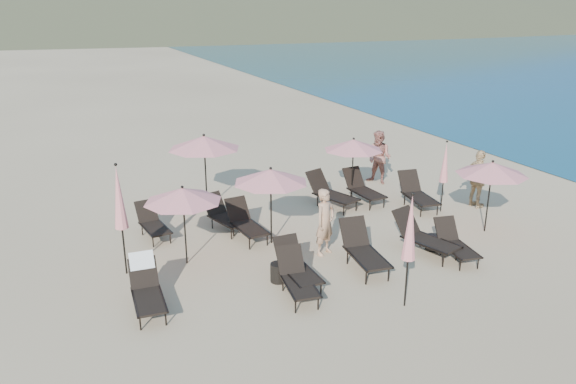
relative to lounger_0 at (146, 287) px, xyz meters
name	(u,v)px	position (x,y,z in m)	size (l,w,h in m)	color
ground	(393,270)	(5.82, -0.61, -0.50)	(800.00, 800.00, 0.00)	#D6BA8C
lounger_0	(146,287)	(0.00, 0.00, 0.00)	(0.69, 1.69, 1.04)	black
lounger_1	(297,277)	(3.16, -0.77, -0.06)	(0.82, 1.67, 0.92)	black
lounger_2	(296,266)	(3.39, -0.26, -0.06)	(0.63, 1.64, 0.94)	black
lounger_3	(363,249)	(5.22, -0.17, -0.01)	(0.91, 1.89, 1.05)	black
lounger_4	(423,235)	(7.08, -0.07, -0.01)	(1.17, 1.93, 1.04)	black
lounger_5	(455,243)	(7.65, -0.64, -0.08)	(0.84, 1.62, 0.89)	black
lounger_6	(152,223)	(0.85, 3.84, -0.08)	(0.77, 1.59, 0.88)	black
lounger_7	(246,222)	(3.20, 2.74, -0.04)	(0.80, 1.74, 0.97)	black
lounger_8	(224,215)	(2.83, 3.56, -0.06)	(1.02, 1.72, 0.93)	black
lounger_9	(330,192)	(6.52, 4.02, -0.01)	(1.23, 1.95, 1.05)	black
lounger_10	(363,188)	(7.69, 3.99, -0.03)	(0.77, 1.77, 0.99)	black
lounger_11	(417,193)	(9.00, 2.85, -0.01)	(0.94, 1.87, 1.03)	black
umbrella_open_0	(183,195)	(1.29, 1.78, 1.32)	(1.91, 1.91, 2.05)	black
umbrella_open_1	(271,176)	(3.71, 2.09, 1.41)	(2.00, 2.00, 2.16)	black
umbrella_open_2	(492,169)	(9.61, 0.41, 1.37)	(1.96, 1.96, 2.11)	black
umbrella_open_3	(204,143)	(2.86, 5.47, 1.63)	(2.24, 2.24, 2.41)	black
umbrella_open_4	(353,145)	(7.51, 4.37, 1.35)	(1.94, 1.94, 2.09)	black
umbrella_closed_0	(410,228)	(5.10, -2.15, 1.31)	(0.30, 0.30, 2.59)	black
umbrella_closed_1	(445,163)	(9.47, 2.21, 1.09)	(0.27, 0.27, 2.27)	black
umbrella_closed_2	(119,198)	(-0.18, 1.81, 1.44)	(0.32, 0.32, 2.78)	black
side_table_0	(278,272)	(3.03, -0.03, -0.27)	(0.39, 0.39, 0.45)	black
side_table_1	(432,242)	(7.44, -0.02, -0.29)	(0.35, 0.35, 0.41)	black
beachgoer_a	(325,222)	(4.73, 0.92, 0.39)	(0.64, 0.42, 1.76)	tan
beachgoer_b	(379,157)	(9.23, 5.48, 0.46)	(0.93, 0.72, 1.91)	#B06B5B
beachgoer_c	(478,179)	(10.76, 2.10, 0.43)	(1.09, 0.45, 1.86)	tan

